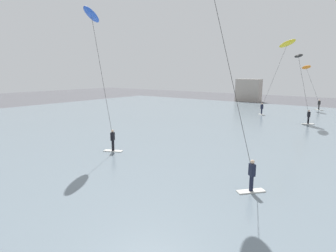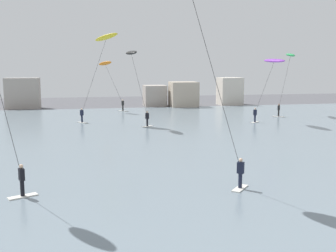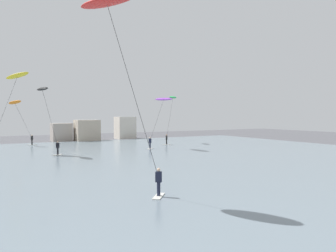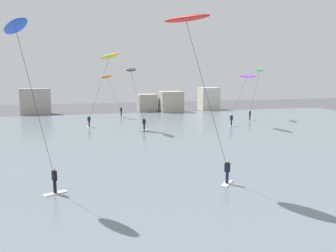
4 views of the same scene
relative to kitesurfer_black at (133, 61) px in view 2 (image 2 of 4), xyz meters
name	(u,v)px [view 2 (image 2 of 4)]	position (x,y,z in m)	size (l,w,h in m)	color
water_bay	(140,140)	(-0.24, -6.91, -6.86)	(84.00, 52.00, 0.10)	slate
far_shore_buildings	(153,94)	(5.36, 21.19, -4.85)	(36.94, 5.99, 4.62)	#A89E93
kitesurfer_black	(133,61)	(0.00, 0.00, 0.00)	(3.00, 2.91, 7.98)	silver
kitesurfer_yellow	(104,46)	(-2.81, 3.75, 1.70)	(4.95, 2.70, 10.04)	silver
kitesurfer_orange	(108,69)	(-1.95, 14.71, -0.96)	(4.14, 2.65, 7.14)	silver
kitesurfer_green	(289,60)	(20.82, 6.65, 0.21)	(4.03, 4.38, 8.04)	silver
kitesurfer_purple	(273,65)	(15.12, -0.42, -0.34)	(2.92, 3.96, 7.22)	silver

